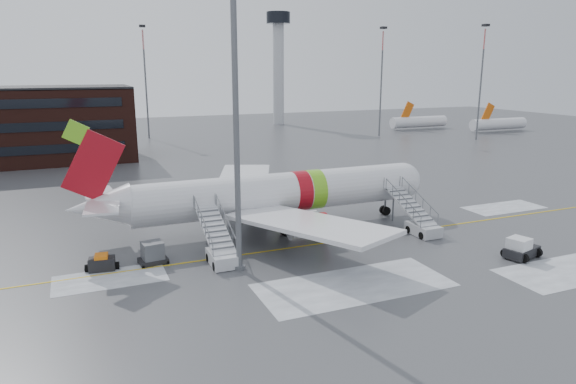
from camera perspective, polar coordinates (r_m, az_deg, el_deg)
name	(u,v)px	position (r m, az deg, el deg)	size (l,w,h in m)	color
ground	(357,235)	(48.41, 7.63, -4.71)	(260.00, 260.00, 0.00)	#494C4F
airliner	(271,194)	(48.85, -1.93, -0.26)	(35.03, 32.97, 11.18)	silver
airstair_fwd	(419,222)	(49.78, 14.31, -3.23)	(2.05, 7.70, 3.48)	#ADAFB5
airstair_aft	(220,249)	(41.54, -7.58, -6.26)	(2.05, 7.70, 3.48)	silver
pushback_tug	(521,249)	(46.11, 24.44, -5.76)	(3.40, 2.90, 1.76)	black
uld_container	(153,253)	(42.24, -14.80, -6.61)	(2.33, 1.81, 1.76)	black
baggage_tractor	(102,264)	(42.06, -19.97, -7.48)	(2.56, 1.39, 1.30)	black
light_mast_near	(235,78)	(37.30, -5.91, 12.50)	(1.20, 1.20, 28.06)	#595B60
control_tower	(278,55)	(144.87, -1.07, 14.95)	(6.40, 6.40, 30.00)	#B2B5BA
light_mast_far_ne	(382,75)	(120.87, 10.35, 12.70)	(1.20, 1.20, 24.25)	#595B60
light_mast_far_n	(145,75)	(118.59, -15.58, 12.42)	(1.20, 1.20, 24.25)	#595B60
light_mast_far_e	(481,75)	(119.64, 20.70, 12.06)	(1.20, 1.20, 24.25)	#595B60
distant_aircraft	(444,131)	(135.46, 16.99, 6.53)	(35.00, 18.00, 8.00)	#D8590C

